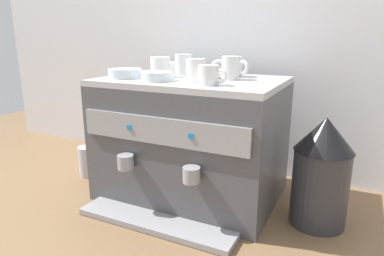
{
  "coord_description": "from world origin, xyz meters",
  "views": [
    {
      "loc": [
        0.56,
        -1.15,
        0.62
      ],
      "look_at": [
        0.0,
        0.0,
        0.27
      ],
      "focal_mm": 31.87,
      "sensor_mm": 36.0,
      "label": 1
    }
  ],
  "objects": [
    {
      "name": "ceramic_cup_3",
      "position": [
        -0.09,
        0.1,
        0.51
      ],
      "size": [
        0.07,
        0.11,
        0.08
      ],
      "color": "white",
      "rests_on": "espresso_machine"
    },
    {
      "name": "ceramic_bowl_2",
      "position": [
        -0.23,
        -0.1,
        0.48
      ],
      "size": [
        0.13,
        0.13,
        0.03
      ],
      "color": "silver",
      "rests_on": "espresso_machine"
    },
    {
      "name": "ceramic_cup_0",
      "position": [
        0.14,
        0.02,
        0.51
      ],
      "size": [
        0.11,
        0.06,
        0.08
      ],
      "color": "white",
      "rests_on": "espresso_machine"
    },
    {
      "name": "tiled_backsplash_wall",
      "position": [
        0.0,
        0.35,
        0.55
      ],
      "size": [
        2.8,
        0.03,
        1.09
      ],
      "primitive_type": "cube",
      "color": "silver",
      "rests_on": "ground_plane"
    },
    {
      "name": "ceramic_bowl_3",
      "position": [
        -0.08,
        -0.12,
        0.48
      ],
      "size": [
        0.11,
        0.11,
        0.03
      ],
      "color": "silver",
      "rests_on": "espresso_machine"
    },
    {
      "name": "ceramic_cup_4",
      "position": [
        0.06,
        -0.08,
        0.51
      ],
      "size": [
        0.07,
        0.11,
        0.08
      ],
      "color": "white",
      "rests_on": "espresso_machine"
    },
    {
      "name": "ceramic_cup_2",
      "position": [
        -0.13,
        -0.0,
        0.5
      ],
      "size": [
        0.09,
        0.11,
        0.08
      ],
      "color": "white",
      "rests_on": "espresso_machine"
    },
    {
      "name": "milk_pitcher",
      "position": [
        -0.51,
        -0.05,
        0.07
      ],
      "size": [
        0.08,
        0.08,
        0.14
      ],
      "primitive_type": "cylinder",
      "color": "#B7B7BC",
      "rests_on": "ground_plane"
    },
    {
      "name": "ceramic_bowl_1",
      "position": [
        -0.2,
        0.14,
        0.49
      ],
      "size": [
        0.12,
        0.12,
        0.04
      ],
      "color": "silver",
      "rests_on": "espresso_machine"
    },
    {
      "name": "ceramic_cup_1",
      "position": [
        0.12,
        0.12,
        0.5
      ],
      "size": [
        0.11,
        0.07,
        0.08
      ],
      "color": "white",
      "rests_on": "espresso_machine"
    },
    {
      "name": "ceramic_bowl_0",
      "position": [
        0.03,
        0.03,
        0.48
      ],
      "size": [
        0.12,
        0.12,
        0.03
      ],
      "color": "silver",
      "rests_on": "espresso_machine"
    },
    {
      "name": "espresso_machine",
      "position": [
        0.0,
        -0.0,
        0.23
      ],
      "size": [
        0.67,
        0.57,
        0.47
      ],
      "color": "#4C4C51",
      "rests_on": "ground_plane"
    },
    {
      "name": "coffee_grinder",
      "position": [
        0.49,
        -0.02,
        0.19
      ],
      "size": [
        0.19,
        0.19,
        0.37
      ],
      "color": "#333338",
      "rests_on": "ground_plane"
    },
    {
      "name": "ceramic_cup_5",
      "position": [
        0.13,
        -0.14,
        0.5
      ],
      "size": [
        0.1,
        0.07,
        0.06
      ],
      "color": "white",
      "rests_on": "espresso_machine"
    },
    {
      "name": "ground_plane",
      "position": [
        0.0,
        0.0,
        0.0
      ],
      "size": [
        4.0,
        4.0,
        0.0
      ],
      "primitive_type": "plane",
      "color": "brown"
    }
  ]
}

